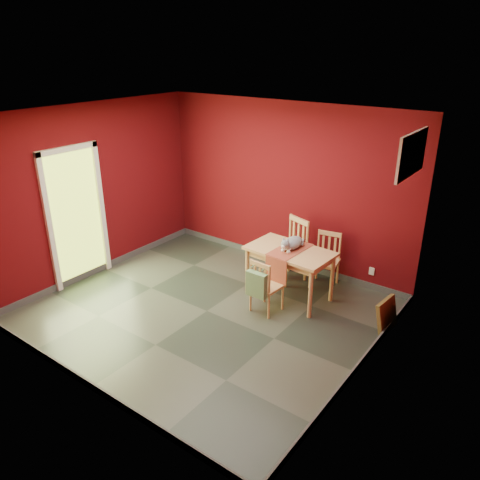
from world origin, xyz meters
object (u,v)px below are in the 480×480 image
Objects in this scene: tote_bag at (256,284)px; picture_frame at (387,315)px; chair_far_left at (291,249)px; chair_near at (265,285)px; chair_far_right at (326,259)px; cat at (293,241)px; dining_table at (290,256)px.

picture_frame is at bearing 26.22° from tote_bag.
tote_bag is at bearing -79.86° from chair_far_left.
chair_far_left is at bearing 102.46° from chair_near.
chair_far_right reaches higher than picture_frame.
chair_near is at bearing -66.84° from cat.
picture_frame is (1.48, 0.01, -0.45)m from dining_table.
chair_far_right is at bearing 94.41° from cat.
cat reaches higher than picture_frame.
cat reaches higher than chair_near.
picture_frame is at bearing 20.00° from chair_near.
chair_far_right is 1.06× the size of chair_near.
cat reaches higher than chair_far_right.
dining_table is 2.68× the size of cat.
chair_near is at bearing -104.49° from chair_far_right.
chair_far_left reaches higher than cat.
picture_frame is at bearing -28.00° from chair_far_right.
dining_table is 0.77m from tote_bag.
chair_far_right is 2.00× the size of tote_bag.
chair_far_right is 1.81× the size of cat.
dining_table is 1.55m from picture_frame.
chair_near is 0.22m from tote_bag.
chair_far_left is 2.36× the size of tote_bag.
dining_table is at bearing -60.95° from chair_far_left.
dining_table is 0.75m from chair_far_right.
chair_far_left reaches higher than picture_frame.
dining_table is 2.82× the size of picture_frame.
dining_table is 1.57× the size of chair_near.
chair_near is at bearing -160.00° from picture_frame.
chair_far_right is at bearing 77.16° from tote_bag.
chair_near is 1.71× the size of cat.
chair_near is (0.24, -1.07, -0.10)m from chair_far_left.
chair_far_right is at bearing 75.51° from chair_near.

